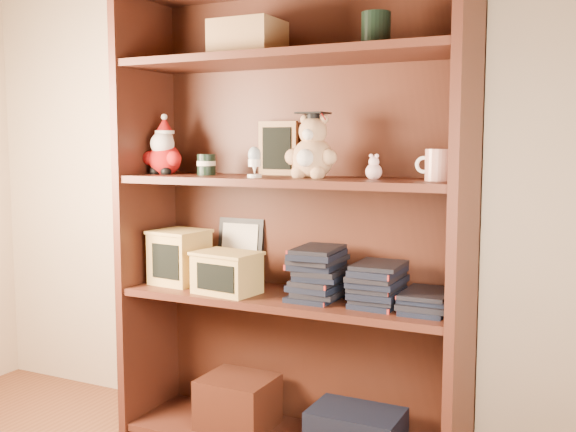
{
  "coord_description": "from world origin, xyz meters",
  "views": [
    {
      "loc": [
        1.01,
        -0.7,
        1.06
      ],
      "look_at": [
        0.02,
        1.3,
        0.82
      ],
      "focal_mm": 42.0,
      "sensor_mm": 36.0,
      "label": 1
    }
  ],
  "objects_px": {
    "bookcase": "(294,227)",
    "teacher_mug": "(437,165)",
    "grad_teddy_bear": "(312,152)",
    "treats_box": "(180,256)"
  },
  "relations": [
    {
      "from": "bookcase",
      "to": "grad_teddy_bear",
      "type": "bearing_deg",
      "value": -31.56
    },
    {
      "from": "bookcase",
      "to": "teacher_mug",
      "type": "height_order",
      "value": "bookcase"
    },
    {
      "from": "grad_teddy_bear",
      "to": "treats_box",
      "type": "relative_size",
      "value": 1.11
    },
    {
      "from": "grad_teddy_bear",
      "to": "teacher_mug",
      "type": "height_order",
      "value": "grad_teddy_bear"
    },
    {
      "from": "grad_teddy_bear",
      "to": "bookcase",
      "type": "bearing_deg",
      "value": 148.44
    },
    {
      "from": "teacher_mug",
      "to": "treats_box",
      "type": "height_order",
      "value": "teacher_mug"
    },
    {
      "from": "bookcase",
      "to": "teacher_mug",
      "type": "xyz_separation_m",
      "value": [
        0.5,
        -0.05,
        0.22
      ]
    },
    {
      "from": "bookcase",
      "to": "teacher_mug",
      "type": "distance_m",
      "value": 0.55
    },
    {
      "from": "teacher_mug",
      "to": "treats_box",
      "type": "xyz_separation_m",
      "value": [
        -0.94,
        -0.0,
        -0.35
      ]
    },
    {
      "from": "grad_teddy_bear",
      "to": "teacher_mug",
      "type": "xyz_separation_m",
      "value": [
        0.41,
        0.01,
        -0.04
      ]
    }
  ]
}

